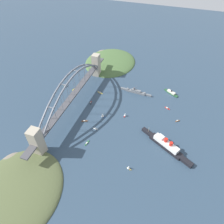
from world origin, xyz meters
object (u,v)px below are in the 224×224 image
at_px(harbor_ferry_steamer, 171,93).
at_px(small_boat_6, 125,114).
at_px(naval_cruiser, 136,92).
at_px(ocean_liner, 166,145).
at_px(harbor_arch_bridge, 73,95).
at_px(small_boat_8, 87,143).
at_px(small_boat_5, 85,121).
at_px(small_boat_1, 96,129).
at_px(small_boat_4, 178,121).
at_px(small_boat_7, 90,103).
at_px(seaplane_taxiing_near_bridge, 74,90).
at_px(small_boat_0, 129,167).
at_px(seaplane_second_in_formation, 65,85).
at_px(channel_marker_buoy, 91,101).
at_px(small_boat_3, 100,93).
at_px(small_boat_2, 103,115).
at_px(small_boat_9, 167,108).

distance_m(harbor_ferry_steamer, small_boat_6, 121.93).
xyz_separation_m(naval_cruiser, small_boat_6, (75.12, -1.02, 0.80)).
relative_size(ocean_liner, small_boat_6, 10.30).
distance_m(ocean_liner, harbor_ferry_steamer, 145.06).
xyz_separation_m(harbor_arch_bridge, small_boat_8, (76.67, 61.80, -27.68)).
distance_m(harbor_arch_bridge, small_boat_5, 56.06).
bearing_deg(small_boat_1, small_boat_4, 116.61).
bearing_deg(small_boat_7, small_boat_6, 81.03).
bearing_deg(small_boat_1, seaplane_taxiing_near_bridge, -135.53).
bearing_deg(small_boat_0, harbor_arch_bridge, -125.42).
distance_m(naval_cruiser, small_boat_6, 75.13).
bearing_deg(naval_cruiser, small_boat_5, -30.82).
bearing_deg(small_boat_0, small_boat_1, -126.46).
xyz_separation_m(small_boat_1, small_boat_5, (-11.09, -26.39, -0.16)).
xyz_separation_m(naval_cruiser, harbor_ferry_steamer, (-22.55, 71.95, -0.86)).
xyz_separation_m(harbor_arch_bridge, seaplane_second_in_formation, (-52.26, -48.65, -26.19)).
bearing_deg(channel_marker_buoy, small_boat_3, 168.72).
bearing_deg(naval_cruiser, small_boat_1, -18.24).
relative_size(small_boat_2, small_boat_4, 1.31).
bearing_deg(small_boat_8, small_boat_6, 153.34).
distance_m(ocean_liner, channel_marker_buoy, 171.68).
relative_size(harbor_ferry_steamer, small_boat_9, 2.79).
relative_size(naval_cruiser, small_boat_7, 9.66).
bearing_deg(small_boat_9, small_boat_5, -58.30).
bearing_deg(harbor_arch_bridge, harbor_ferry_steamer, 120.39).
bearing_deg(small_boat_8, channel_marker_buoy, -160.36).
xyz_separation_m(small_boat_1, small_boat_8, (33.72, -1.56, -0.25)).
xyz_separation_m(ocean_liner, small_boat_6, (-47.02, -82.74, -1.72)).
distance_m(harbor_arch_bridge, seaplane_taxiing_near_bridge, 56.96).
xyz_separation_m(small_boat_2, small_boat_7, (-27.62, -36.86, -3.27)).
height_order(small_boat_9, channel_marker_buoy, channel_marker_buoy).
bearing_deg(small_boat_7, small_boat_3, 170.78).
xyz_separation_m(seaplane_taxiing_near_bridge, small_boat_8, (121.69, 84.80, -1.45)).
xyz_separation_m(seaplane_second_in_formation, small_boat_1, (95.21, 112.01, -1.24)).
xyz_separation_m(small_boat_5, channel_marker_buoy, (-54.16, -10.47, 0.37)).
bearing_deg(small_boat_8, seaplane_taxiing_near_bridge, -145.13).
bearing_deg(ocean_liner, naval_cruiser, -146.22).
relative_size(small_boat_7, channel_marker_buoy, 2.57).
height_order(naval_cruiser, small_boat_4, naval_cruiser).
distance_m(seaplane_taxiing_near_bridge, small_boat_5, 97.51).
bearing_deg(small_boat_2, channel_marker_buoy, -130.88).
height_order(small_boat_4, small_boat_9, small_boat_4).
distance_m(seaplane_second_in_formation, small_boat_7, 83.17).
relative_size(small_boat_2, small_boat_3, 0.80).
distance_m(small_boat_4, small_boat_6, 96.73).
height_order(small_boat_1, small_boat_4, small_boat_1).
relative_size(small_boat_3, channel_marker_buoy, 4.65).
bearing_deg(ocean_liner, small_boat_7, -110.38).
bearing_deg(small_boat_7, seaplane_second_in_formation, -114.63).
relative_size(small_boat_5, small_boat_7, 1.67).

